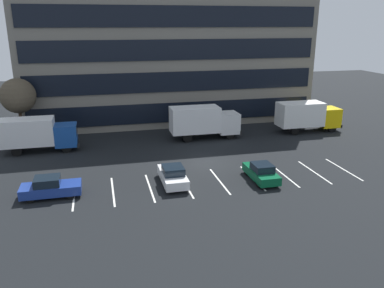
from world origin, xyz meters
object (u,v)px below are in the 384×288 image
at_px(box_truck_yellow, 307,115).
at_px(sedan_white, 173,175).
at_px(sedan_forest, 261,172).
at_px(bare_tree, 18,96).
at_px(sedan_navy, 50,187).
at_px(box_truck_white, 203,121).
at_px(box_truck_blue, 38,133).

distance_m(box_truck_yellow, sedan_white, 21.46).
distance_m(sedan_forest, bare_tree, 26.06).
relative_size(sedan_navy, sedan_white, 1.00).
bearing_deg(box_truck_white, bare_tree, 170.38).
relative_size(box_truck_yellow, sedan_forest, 1.84).
bearing_deg(bare_tree, sedan_white, -48.31).
height_order(box_truck_blue, box_truck_yellow, box_truck_yellow).
xyz_separation_m(box_truck_white, sedan_forest, (1.37, -12.61, -1.30)).
distance_m(box_truck_blue, sedan_forest, 21.85).
relative_size(sedan_navy, bare_tree, 0.63).
distance_m(box_truck_yellow, bare_tree, 31.60).
height_order(box_truck_blue, sedan_navy, box_truck_blue).
distance_m(box_truck_white, sedan_forest, 12.75).
bearing_deg(box_truck_yellow, bare_tree, 173.95).
relative_size(sedan_forest, sedan_white, 0.95).
distance_m(box_truck_white, sedan_navy, 18.95).
distance_m(box_truck_blue, bare_tree, 5.30).
xyz_separation_m(box_truck_yellow, bare_tree, (-31.28, 3.31, 2.98)).
relative_size(box_truck_blue, sedan_forest, 1.78).
height_order(sedan_navy, sedan_white, sedan_white).
bearing_deg(sedan_forest, sedan_navy, 177.37).
height_order(box_truck_white, sedan_white, box_truck_white).
height_order(sedan_navy, sedan_forest, sedan_navy).
relative_size(box_truck_yellow, bare_tree, 1.11).
distance_m(box_truck_blue, box_truck_yellow, 29.23).
relative_size(box_truck_white, sedan_navy, 1.79).
relative_size(box_truck_white, bare_tree, 1.13).
height_order(box_truck_white, box_truck_yellow, box_truck_white).
xyz_separation_m(box_truck_white, bare_tree, (-18.90, 3.20, 2.94)).
xyz_separation_m(sedan_white, bare_tree, (-13.25, 14.88, 4.20)).
bearing_deg(sedan_navy, box_truck_white, 38.90).
bearing_deg(box_truck_white, sedan_navy, -141.10).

